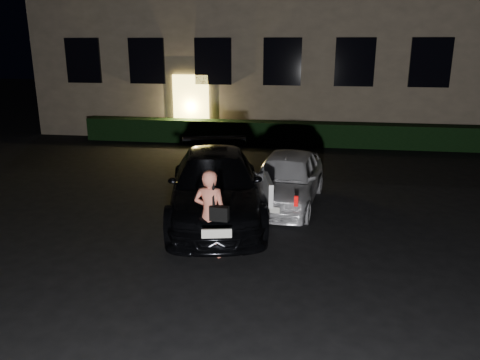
# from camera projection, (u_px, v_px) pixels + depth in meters

# --- Properties ---
(ground) EXTENTS (80.00, 80.00, 0.00)m
(ground) POSITION_uv_depth(u_px,v_px,m) (232.00, 276.00, 7.63)
(ground) COLOR black
(ground) RESTS_ON ground
(hedge) EXTENTS (15.00, 0.70, 0.85)m
(hedge) POSITION_uv_depth(u_px,v_px,m) (280.00, 133.00, 17.47)
(hedge) COLOR black
(hedge) RESTS_ON ground
(sedan) EXTENTS (2.91, 5.08, 1.39)m
(sedan) POSITION_uv_depth(u_px,v_px,m) (215.00, 185.00, 10.14)
(sedan) COLOR black
(sedan) RESTS_ON ground
(hatch) EXTENTS (1.91, 3.80, 1.24)m
(hatch) POSITION_uv_depth(u_px,v_px,m) (286.00, 178.00, 10.92)
(hatch) COLOR silver
(hatch) RESTS_ON ground
(man) EXTENTS (0.66, 0.43, 1.59)m
(man) POSITION_uv_depth(u_px,v_px,m) (210.00, 214.00, 8.15)
(man) COLOR #E0775E
(man) RESTS_ON ground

